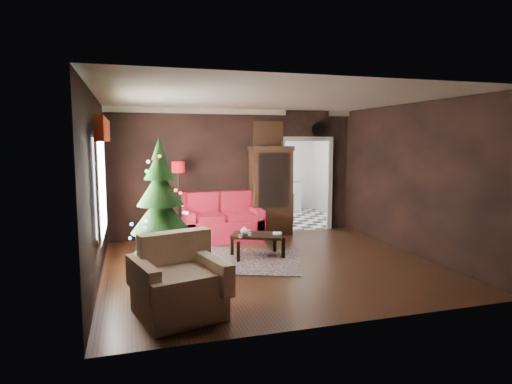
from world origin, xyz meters
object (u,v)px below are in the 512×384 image
object	(u,v)px
christmas_tree	(161,210)
kitchen_table	(277,207)
curio_cabinet	(271,193)
teapot	(244,231)
loveseat	(223,217)
coffee_table	(257,245)
floor_lamp	(179,203)
wall_clock	(318,129)
armchair	(178,278)

from	to	relation	value
christmas_tree	kitchen_table	size ratio (longest dim) A/B	2.77
curio_cabinet	kitchen_table	size ratio (longest dim) A/B	2.53
teapot	kitchen_table	xyz separation A→B (m)	(1.73, 3.16, -0.12)
loveseat	kitchen_table	size ratio (longest dim) A/B	2.27
curio_cabinet	coffee_table	distance (m)	2.04
teapot	floor_lamp	bearing A→B (deg)	122.54
coffee_table	wall_clock	world-z (taller)	wall_clock
coffee_table	kitchen_table	world-z (taller)	kitchen_table
coffee_table	wall_clock	xyz separation A→B (m)	(2.03, 1.90, 2.16)
curio_cabinet	wall_clock	xyz separation A→B (m)	(1.20, 0.18, 1.43)
coffee_table	kitchen_table	size ratio (longest dim) A/B	1.21
teapot	wall_clock	bearing A→B (deg)	39.96
armchair	kitchen_table	xyz separation A→B (m)	(3.15, 5.40, -0.09)
teapot	wall_clock	size ratio (longest dim) A/B	0.49
teapot	wall_clock	world-z (taller)	wall_clock
coffee_table	curio_cabinet	bearing A→B (deg)	64.21
floor_lamp	teapot	bearing A→B (deg)	-57.46
loveseat	teapot	world-z (taller)	loveseat
christmas_tree	kitchen_table	distance (m)	5.02
loveseat	coffee_table	distance (m)	1.56
loveseat	wall_clock	world-z (taller)	wall_clock
curio_cabinet	coffee_table	bearing A→B (deg)	-115.79
coffee_table	teapot	size ratio (longest dim) A/B	5.80
loveseat	wall_clock	distance (m)	3.04
loveseat	christmas_tree	world-z (taller)	christmas_tree
wall_clock	kitchen_table	bearing A→B (deg)	113.75
curio_cabinet	wall_clock	distance (m)	1.88
floor_lamp	kitchen_table	size ratio (longest dim) A/B	2.28
floor_lamp	coffee_table	world-z (taller)	floor_lamp
loveseat	wall_clock	xyz separation A→B (m)	(2.35, 0.40, 1.88)
armchair	floor_lamp	bearing A→B (deg)	67.99
curio_cabinet	teapot	xyz separation A→B (m)	(-1.08, -1.73, -0.46)
loveseat	floor_lamp	size ratio (longest dim) A/B	0.99
loveseat	curio_cabinet	size ratio (longest dim) A/B	0.89
curio_cabinet	floor_lamp	world-z (taller)	curio_cabinet
curio_cabinet	teapot	distance (m)	2.09
curio_cabinet	armchair	size ratio (longest dim) A/B	1.91
loveseat	kitchen_table	xyz separation A→B (m)	(1.80, 1.65, -0.12)
armchair	loveseat	bearing A→B (deg)	54.89
loveseat	kitchen_table	bearing A→B (deg)	42.51
armchair	wall_clock	distance (m)	5.88
loveseat	floor_lamp	bearing A→B (deg)	178.55
coffee_table	teapot	bearing A→B (deg)	-176.89
floor_lamp	coffee_table	size ratio (longest dim) A/B	1.89
teapot	curio_cabinet	bearing A→B (deg)	58.04
curio_cabinet	armchair	bearing A→B (deg)	-122.18
kitchen_table	loveseat	bearing A→B (deg)	-137.49
curio_cabinet	coffee_table	world-z (taller)	curio_cabinet
christmas_tree	loveseat	bearing A→B (deg)	56.33
teapot	armchair	bearing A→B (deg)	-122.36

